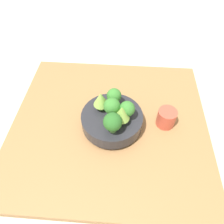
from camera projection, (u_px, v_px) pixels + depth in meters
ground_plane at (110, 127)px, 0.94m from camera, size 6.00×6.00×0.00m
table at (110, 124)px, 0.93m from camera, size 0.81×0.77×0.03m
bowl at (112, 120)px, 0.87m from camera, size 0.24×0.24×0.07m
broccoli_floret_right at (127, 109)px, 0.81m from camera, size 0.06×0.06×0.08m
romanesco_piece_far at (101, 99)px, 0.83m from camera, size 0.06×0.06×0.09m
broccoli_floret_front at (113, 122)px, 0.76m from camera, size 0.07×0.07×0.09m
romanesco_piece_near at (122, 113)px, 0.78m from camera, size 0.06×0.06×0.09m
broccoli_floret_center at (112, 107)px, 0.81m from camera, size 0.06×0.06×0.09m
broccoli_floret_back at (114, 96)px, 0.85m from camera, size 0.06×0.06×0.08m
cup at (166, 118)px, 0.88m from camera, size 0.08×0.08×0.08m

